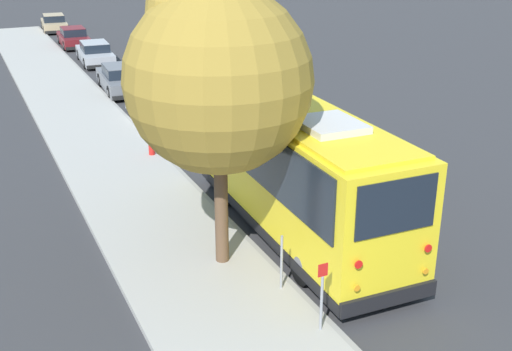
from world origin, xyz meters
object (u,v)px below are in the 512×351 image
parked_sedan_silver (95,53)px  parked_sedan_maroon (74,38)px  parked_sedan_white (156,109)px  sign_post_far (282,262)px  parked_sedan_tan (54,23)px  sign_post_near (322,296)px  parked_sedan_gray (120,79)px  street_tree (216,66)px  shuttle_bus (298,166)px  fire_hydrant (151,144)px

parked_sedan_silver → parked_sedan_maroon: (6.07, 0.16, -0.00)m
parked_sedan_white → sign_post_far: bearing=174.4°
parked_sedan_maroon → parked_sedan_tan: (7.10, 0.17, -0.00)m
parked_sedan_maroon → sign_post_far: size_ratio=3.28×
sign_post_near → sign_post_far: (1.77, 0.00, -0.13)m
parked_sedan_gray → sign_post_near: (-21.76, 1.29, 0.32)m
street_tree → sign_post_near: size_ratio=4.77×
parked_sedan_gray → sign_post_near: 21.81m
parked_sedan_gray → parked_sedan_tan: bearing=3.4°
parked_sedan_gray → sign_post_far: (-19.99, 1.29, 0.19)m
shuttle_bus → parked_sedan_tan: bearing=2.6°
parked_sedan_white → fire_hydrant: 4.48m
parked_sedan_silver → sign_post_far: size_ratio=3.52×
parked_sedan_gray → street_tree: (-18.10, 2.02, 4.37)m
parked_sedan_tan → parked_sedan_maroon: bearing=-173.9°
fire_hydrant → sign_post_near: bearing=-179.5°
parked_sedan_white → sign_post_near: 16.03m
parked_sedan_gray → parked_sedan_tan: parked_sedan_gray is taller
street_tree → parked_sedan_tan: bearing=-3.0°
street_tree → fire_hydrant: size_ratio=9.05×
parked_sedan_maroon → sign_post_near: sign_post_near is taller
parked_sedan_gray → sign_post_near: size_ratio=3.06×
sign_post_far → parked_sedan_tan: bearing=-1.8°
parked_sedan_gray → parked_sedan_silver: parked_sedan_gray is taller
shuttle_bus → street_tree: (-0.70, 2.54, 3.04)m
parked_sedan_silver → fire_hydrant: size_ratio=5.80×
shuttle_bus → sign_post_near: shuttle_bus is taller
sign_post_near → parked_sedan_gray: bearing=-3.4°
sign_post_far → fire_hydrant: sign_post_far is taller
sign_post_near → shuttle_bus: bearing=-22.5°
parked_sedan_maroon → sign_post_far: 33.43m
parked_sedan_gray → parked_sedan_silver: bearing=1.0°
shuttle_bus → sign_post_near: 4.83m
parked_sedan_tan → street_tree: street_tree is taller
parked_sedan_tan → sign_post_near: size_ratio=2.85×
parked_sedan_silver → fire_hydrant: (-17.36, 1.69, -0.04)m
street_tree → sign_post_near: 5.51m
parked_sedan_white → parked_sedan_silver: 13.14m
parked_sedan_silver → sign_post_near: bearing=-179.7°
parked_sedan_tan → sign_post_far: (-40.50, 1.27, 0.22)m
parked_sedan_gray → fire_hydrant: size_ratio=5.80×
parked_sedan_silver → parked_sedan_tan: (13.16, 0.32, -0.00)m
fire_hydrant → street_tree: bearing=175.5°
parked_sedan_tan → street_tree: bearing=-178.2°
parked_sedan_maroon → street_tree: size_ratio=0.60×
parked_sedan_maroon → parked_sedan_white: bearing=-178.0°
street_tree → parked_sedan_maroon: bearing=-3.9°
street_tree → fire_hydrant: (8.08, -0.63, -4.44)m
parked_sedan_maroon → parked_sedan_tan: bearing=3.5°
parked_sedan_gray → sign_post_near: sign_post_near is taller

